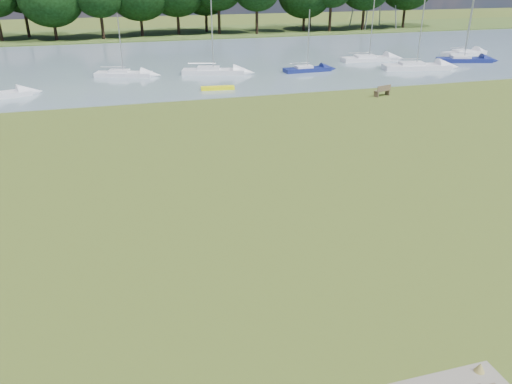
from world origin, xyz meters
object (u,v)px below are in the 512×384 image
object	(u,v)px
sailboat_1	(307,68)
riverbank_bench	(383,91)
kayak	(218,88)
sailboat_0	(464,52)
sailboat_5	(369,57)
sailboat_2	(464,58)
sailboat_3	(213,70)
sailboat_4	(416,65)
sailboat_6	(123,73)

from	to	relation	value
sailboat_1	riverbank_bench	bearing A→B (deg)	-82.36
kayak	sailboat_0	bearing A→B (deg)	23.18
riverbank_bench	sailboat_0	size ratio (longest dim) A/B	0.21
sailboat_0	riverbank_bench	bearing A→B (deg)	-149.10
sailboat_0	sailboat_5	size ratio (longest dim) A/B	0.96
sailboat_2	sailboat_5	world-z (taller)	sailboat_5
sailboat_3	sailboat_4	bearing A→B (deg)	7.30
sailboat_2	sailboat_4	bearing A→B (deg)	-147.68
sailboat_1	sailboat_5	bearing A→B (deg)	21.29
sailboat_5	sailboat_2	bearing A→B (deg)	-16.58
sailboat_0	sailboat_2	bearing A→B (deg)	-135.58
sailboat_4	sailboat_6	distance (m)	32.95
sailboat_0	sailboat_6	xyz separation A→B (m)	(-44.64, -2.37, -0.03)
riverbank_bench	sailboat_4	distance (m)	14.76
sailboat_0	sailboat_5	world-z (taller)	sailboat_5
sailboat_1	sailboat_2	bearing A→B (deg)	-1.49
sailboat_0	sailboat_4	world-z (taller)	sailboat_4
sailboat_1	sailboat_2	distance (m)	21.01
sailboat_4	riverbank_bench	bearing A→B (deg)	-122.59
sailboat_4	sailboat_5	world-z (taller)	sailboat_4
riverbank_bench	sailboat_5	bearing A→B (deg)	49.38
sailboat_1	sailboat_4	size ratio (longest dim) A/B	0.72
sailboat_6	sailboat_4	bearing A→B (deg)	9.08
sailboat_2	kayak	bearing A→B (deg)	-153.36
sailboat_0	sailboat_1	world-z (taller)	sailboat_0
riverbank_bench	sailboat_0	world-z (taller)	sailboat_0
kayak	sailboat_4	size ratio (longest dim) A/B	0.35
riverbank_bench	sailboat_5	xyz separation A→B (m)	(7.69, 17.33, -0.02)
riverbank_bench	sailboat_5	world-z (taller)	sailboat_5
sailboat_3	sailboat_5	world-z (taller)	sailboat_3
sailboat_4	sailboat_2	bearing A→B (deg)	28.47
sailboat_0	sailboat_5	distance (m)	14.60
sailboat_2	sailboat_5	bearing A→B (deg)	174.78
sailboat_4	sailboat_6	size ratio (longest dim) A/B	1.46
sailboat_1	sailboat_3	world-z (taller)	sailboat_3
sailboat_2	sailboat_4	distance (m)	8.84
sailboat_3	sailboat_6	world-z (taller)	sailboat_3
sailboat_4	sailboat_5	bearing A→B (deg)	121.62
riverbank_bench	sailboat_1	bearing A→B (deg)	83.86
kayak	sailboat_5	distance (m)	24.16
riverbank_bench	sailboat_4	bearing A→B (deg)	29.66
sailboat_4	sailboat_6	world-z (taller)	sailboat_4
sailboat_5	sailboat_6	size ratio (longest dim) A/B	1.38
kayak	sailboat_2	size ratio (longest dim) A/B	0.41
kayak	sailboat_6	bearing A→B (deg)	138.14
sailboat_1	sailboat_6	size ratio (longest dim) A/B	1.05
sailboat_5	sailboat_1	bearing A→B (deg)	-152.25
sailboat_0	sailboat_4	xyz separation A→B (m)	(-12.08, -7.42, 0.06)
kayak	sailboat_5	xyz separation A→B (m)	(21.63, 10.77, 0.28)
sailboat_0	sailboat_5	bearing A→B (deg)	174.81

